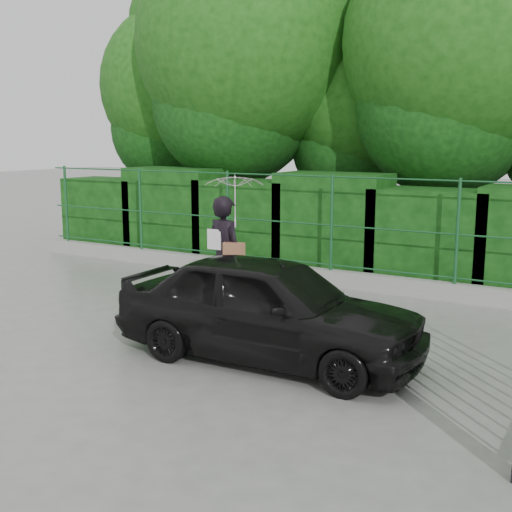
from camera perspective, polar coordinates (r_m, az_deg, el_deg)
The scene contains 7 objects.
ground at distance 8.69m, azimuth -8.07°, elevation -8.12°, with size 80.00×80.00×0.00m, color gray.
kerb at distance 12.36m, azimuth 4.93°, elevation -1.73°, with size 14.00×0.25×0.30m, color #9E9E99.
fence at distance 12.09m, azimuth 5.96°, elevation 3.03°, with size 14.13×0.06×1.80m.
hedge at distance 13.13m, azimuth 6.73°, elevation 2.51°, with size 14.20×1.20×2.07m.
trees at distance 14.84m, azimuth 15.05°, elevation 17.34°, with size 17.10×6.15×8.08m.
woman at distance 10.02m, azimuth -2.32°, elevation 2.74°, with size 0.99×0.93×2.21m.
car at distance 8.01m, azimuth 1.13°, elevation -4.61°, with size 1.58×3.94×1.34m, color black.
Camera 1 is at (5.16, -6.43, 2.75)m, focal length 45.00 mm.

